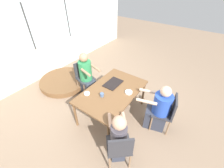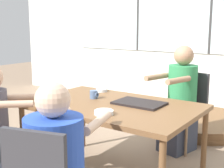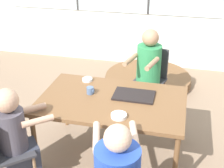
{
  "view_description": "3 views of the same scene",
  "coord_description": "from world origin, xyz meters",
  "px_view_note": "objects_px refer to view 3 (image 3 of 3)",
  "views": [
    {
      "loc": [
        -1.98,
        -1.41,
        2.76
      ],
      "look_at": [
        0.0,
        0.0,
        0.89
      ],
      "focal_mm": 24.0,
      "sensor_mm": 36.0,
      "label": 1
    },
    {
      "loc": [
        1.56,
        -2.24,
        1.41
      ],
      "look_at": [
        0.0,
        0.0,
        0.89
      ],
      "focal_mm": 50.0,
      "sensor_mm": 36.0,
      "label": 2
    },
    {
      "loc": [
        0.68,
        -2.77,
        2.34
      ],
      "look_at": [
        0.0,
        0.0,
        0.89
      ],
      "focal_mm": 50.0,
      "sensor_mm": 36.0,
      "label": 3
    }
  ],
  "objects_px": {
    "person_woman_green_shirt": "(17,142)",
    "bowl_white_shallow": "(119,116)",
    "bowl_cereal": "(87,80)",
    "chair_for_man_blue_shirt": "(152,74)",
    "coffee_mug": "(90,90)",
    "folded_table_stack": "(148,79)",
    "person_man_blue_shirt": "(147,77)"
  },
  "relations": [
    {
      "from": "person_woman_green_shirt",
      "to": "bowl_white_shallow",
      "type": "distance_m",
      "value": 1.0
    },
    {
      "from": "bowl_white_shallow",
      "to": "bowl_cereal",
      "type": "distance_m",
      "value": 0.86
    },
    {
      "from": "chair_for_man_blue_shirt",
      "to": "bowl_cereal",
      "type": "distance_m",
      "value": 1.05
    },
    {
      "from": "coffee_mug",
      "to": "folded_table_stack",
      "type": "height_order",
      "value": "coffee_mug"
    },
    {
      "from": "person_woman_green_shirt",
      "to": "folded_table_stack",
      "type": "relative_size",
      "value": 0.77
    },
    {
      "from": "bowl_cereal",
      "to": "bowl_white_shallow",
      "type": "bearing_deg",
      "value": -52.01
    },
    {
      "from": "bowl_cereal",
      "to": "folded_table_stack",
      "type": "relative_size",
      "value": 0.08
    },
    {
      "from": "person_woman_green_shirt",
      "to": "person_man_blue_shirt",
      "type": "relative_size",
      "value": 0.91
    },
    {
      "from": "chair_for_man_blue_shirt",
      "to": "person_woman_green_shirt",
      "type": "height_order",
      "value": "person_woman_green_shirt"
    },
    {
      "from": "person_man_blue_shirt",
      "to": "bowl_cereal",
      "type": "xyz_separation_m",
      "value": [
        -0.63,
        -0.62,
        0.19
      ]
    },
    {
      "from": "bowl_cereal",
      "to": "folded_table_stack",
      "type": "xyz_separation_m",
      "value": [
        0.54,
        1.52,
        -0.65
      ]
    },
    {
      "from": "bowl_white_shallow",
      "to": "bowl_cereal",
      "type": "bearing_deg",
      "value": 127.99
    },
    {
      "from": "person_man_blue_shirt",
      "to": "coffee_mug",
      "type": "relative_size",
      "value": 14.38
    },
    {
      "from": "chair_for_man_blue_shirt",
      "to": "folded_table_stack",
      "type": "bearing_deg",
      "value": -65.71
    },
    {
      "from": "chair_for_man_blue_shirt",
      "to": "coffee_mug",
      "type": "height_order",
      "value": "chair_for_man_blue_shirt"
    },
    {
      "from": "coffee_mug",
      "to": "bowl_white_shallow",
      "type": "height_order",
      "value": "coffee_mug"
    },
    {
      "from": "person_woman_green_shirt",
      "to": "bowl_cereal",
      "type": "bearing_deg",
      "value": 118.61
    },
    {
      "from": "bowl_white_shallow",
      "to": "person_woman_green_shirt",
      "type": "bearing_deg",
      "value": -158.93
    },
    {
      "from": "person_man_blue_shirt",
      "to": "bowl_cereal",
      "type": "distance_m",
      "value": 0.91
    },
    {
      "from": "person_man_blue_shirt",
      "to": "folded_table_stack",
      "type": "relative_size",
      "value": 0.85
    },
    {
      "from": "person_man_blue_shirt",
      "to": "chair_for_man_blue_shirt",
      "type": "bearing_deg",
      "value": -90.0
    },
    {
      "from": "chair_for_man_blue_shirt",
      "to": "person_man_blue_shirt",
      "type": "bearing_deg",
      "value": 90.0
    },
    {
      "from": "chair_for_man_blue_shirt",
      "to": "bowl_white_shallow",
      "type": "xyz_separation_m",
      "value": [
        -0.14,
        -1.47,
        0.21
      ]
    },
    {
      "from": "chair_for_man_blue_shirt",
      "to": "folded_table_stack",
      "type": "distance_m",
      "value": 0.88
    },
    {
      "from": "bowl_cereal",
      "to": "folded_table_stack",
      "type": "bearing_deg",
      "value": 70.61
    },
    {
      "from": "chair_for_man_blue_shirt",
      "to": "bowl_white_shallow",
      "type": "height_order",
      "value": "chair_for_man_blue_shirt"
    },
    {
      "from": "person_woman_green_shirt",
      "to": "person_man_blue_shirt",
      "type": "xyz_separation_m",
      "value": [
        1.01,
        1.66,
        0.03
      ]
    },
    {
      "from": "bowl_cereal",
      "to": "folded_table_stack",
      "type": "height_order",
      "value": "bowl_cereal"
    },
    {
      "from": "folded_table_stack",
      "to": "coffee_mug",
      "type": "bearing_deg",
      "value": -102.61
    },
    {
      "from": "person_woman_green_shirt",
      "to": "bowl_cereal",
      "type": "height_order",
      "value": "person_woman_green_shirt"
    },
    {
      "from": "bowl_white_shallow",
      "to": "bowl_cereal",
      "type": "height_order",
      "value": "bowl_white_shallow"
    },
    {
      "from": "person_woman_green_shirt",
      "to": "bowl_white_shallow",
      "type": "relative_size",
      "value": 7.12
    }
  ]
}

